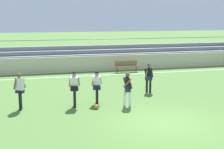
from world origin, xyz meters
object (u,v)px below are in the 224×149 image
object	(u,v)px
bench_far_right	(126,65)
player_dark_overlapping	(149,76)
bleacher_stand	(106,55)
soccer_ball	(96,107)
player_dark_deep_cover	(128,86)
player_white_pressing_high	(74,86)
player_white_on_ball	(20,88)
player_white_wide_right	(97,84)

from	to	relation	value
bench_far_right	player_dark_overlapping	xyz separation A→B (m)	(-0.80, -6.75, 0.42)
bleacher_stand	soccer_ball	world-z (taller)	bleacher_stand
player_dark_deep_cover	soccer_ball	bearing A→B (deg)	-175.87
player_white_pressing_high	soccer_ball	world-z (taller)	player_white_pressing_high
player_dark_deep_cover	bench_far_right	bearing A→B (deg)	72.87
player_white_on_ball	player_dark_overlapping	xyz separation A→B (m)	(6.98, 1.69, -0.06)
bleacher_stand	player_white_on_ball	world-z (taller)	bleacher_stand
bleacher_stand	player_white_on_ball	xyz separation A→B (m)	(-6.96, -11.82, 0.07)
soccer_ball	player_white_pressing_high	bearing A→B (deg)	144.84
player_dark_overlapping	bleacher_stand	bearing A→B (deg)	90.10
bleacher_stand	player_dark_overlapping	bearing A→B (deg)	-89.90
bleacher_stand	player_dark_overlapping	xyz separation A→B (m)	(0.02, -10.13, 0.02)
bench_far_right	player_dark_deep_cover	world-z (taller)	player_dark_deep_cover
bleacher_stand	player_white_pressing_high	world-z (taller)	bleacher_stand
bench_far_right	player_dark_deep_cover	bearing A→B (deg)	-107.13
player_white_wide_right	player_white_on_ball	xyz separation A→B (m)	(-3.65, -0.14, 0.07)
bench_far_right	player_dark_overlapping	bearing A→B (deg)	-96.78
player_white_pressing_high	player_dark_overlapping	world-z (taller)	player_white_pressing_high
bleacher_stand	player_dark_deep_cover	distance (m)	12.68
player_dark_deep_cover	player_white_on_ball	size ratio (longest dim) A/B	0.96
player_dark_deep_cover	player_white_pressing_high	bearing A→B (deg)	167.82
player_white_wide_right	player_dark_overlapping	xyz separation A→B (m)	(3.33, 1.55, 0.01)
bleacher_stand	player_white_pressing_high	distance (m)	12.79
bleacher_stand	player_white_wide_right	xyz separation A→B (m)	(-3.31, -11.68, 0.01)
player_dark_deep_cover	player_white_wide_right	bearing A→B (deg)	147.44
player_dark_deep_cover	player_white_on_ball	world-z (taller)	player_white_on_ball
player_white_pressing_high	player_dark_overlapping	size ratio (longest dim) A/B	1.05
player_white_wide_right	soccer_ball	bearing A→B (deg)	-104.07
player_dark_overlapping	soccer_ball	world-z (taller)	player_dark_overlapping
player_dark_overlapping	player_white_pressing_high	bearing A→B (deg)	-157.50
player_dark_deep_cover	player_white_pressing_high	world-z (taller)	player_white_pressing_high
soccer_ball	bench_far_right	bearing A→B (deg)	64.72
player_dark_deep_cover	player_white_wide_right	world-z (taller)	player_dark_deep_cover
player_white_pressing_high	player_white_on_ball	world-z (taller)	player_white_on_ball
bench_far_right	player_white_wide_right	size ratio (longest dim) A/B	1.11
soccer_ball	player_dark_deep_cover	bearing A→B (deg)	4.13
player_white_wide_right	player_white_pressing_high	distance (m)	1.20
player_white_on_ball	bench_far_right	bearing A→B (deg)	47.33
bleacher_stand	player_white_on_ball	size ratio (longest dim) A/B	15.07
player_white_wide_right	player_dark_overlapping	size ratio (longest dim) A/B	0.99
player_white_on_ball	soccer_ball	bearing A→B (deg)	-13.42
soccer_ball	player_white_wide_right	bearing A→B (deg)	75.93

